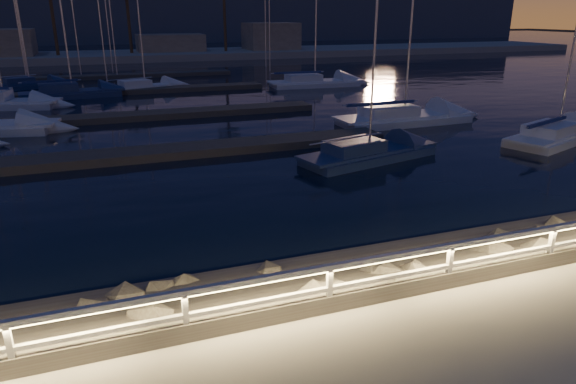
% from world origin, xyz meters
% --- Properties ---
extents(ground, '(400.00, 400.00, 0.00)m').
position_xyz_m(ground, '(0.00, 0.00, 0.00)').
color(ground, gray).
rests_on(ground, ground).
extents(harbor_water, '(400.00, 440.00, 0.60)m').
position_xyz_m(harbor_water, '(0.00, 31.22, -0.97)').
color(harbor_water, black).
rests_on(harbor_water, ground).
extents(guard_rail, '(44.11, 0.12, 1.06)m').
position_xyz_m(guard_rail, '(-0.07, -0.00, 0.77)').
color(guard_rail, silver).
rests_on(guard_rail, ground).
extents(riprap, '(37.41, 2.96, 1.41)m').
position_xyz_m(riprap, '(1.78, 1.54, -0.23)').
color(riprap, '#645F55').
rests_on(riprap, ground).
extents(floating_docks, '(22.00, 36.00, 0.40)m').
position_xyz_m(floating_docks, '(0.00, 32.50, -0.40)').
color(floating_docks, '#4F4841').
rests_on(floating_docks, ground).
extents(far_shore, '(160.00, 14.00, 5.20)m').
position_xyz_m(far_shore, '(-0.12, 74.05, 0.29)').
color(far_shore, gray).
rests_on(far_shore, ground).
extents(distant_hills, '(230.00, 37.50, 18.00)m').
position_xyz_m(distant_hills, '(-22.13, 133.69, 4.74)').
color(distant_hills, '#384256').
rests_on(distant_hills, ground).
extents(sailboat_c, '(7.52, 3.79, 12.29)m').
position_xyz_m(sailboat_c, '(8.34, 12.03, -0.20)').
color(sailboat_c, navy).
rests_on(sailboat_c, ground).
extents(sailboat_d, '(8.18, 4.77, 13.39)m').
position_xyz_m(sailboat_d, '(19.79, 11.93, -0.20)').
color(sailboat_d, silver).
rests_on(sailboat_d, ground).
extents(sailboat_h, '(9.11, 3.00, 15.25)m').
position_xyz_m(sailboat_h, '(14.42, 18.83, -0.16)').
color(sailboat_h, silver).
rests_on(sailboat_h, ground).
extents(sailboat_i, '(7.90, 4.07, 13.04)m').
position_xyz_m(sailboat_i, '(-9.88, 33.49, -0.14)').
color(sailboat_i, silver).
rests_on(sailboat_i, ground).
extents(sailboat_j, '(8.21, 3.46, 13.58)m').
position_xyz_m(sailboat_j, '(-5.40, 37.17, -0.15)').
color(sailboat_j, navy).
rests_on(sailboat_j, ground).
extents(sailboat_k, '(7.30, 4.10, 11.96)m').
position_xyz_m(sailboat_k, '(0.57, 38.94, -0.21)').
color(sailboat_k, silver).
rests_on(sailboat_k, ground).
extents(sailboat_l, '(8.98, 3.13, 14.95)m').
position_xyz_m(sailboat_l, '(15.86, 36.67, -0.17)').
color(sailboat_l, silver).
rests_on(sailboat_l, ground).
extents(sailboat_n, '(6.84, 4.07, 11.30)m').
position_xyz_m(sailboat_n, '(-9.22, 44.40, -0.20)').
color(sailboat_n, navy).
rests_on(sailboat_n, ground).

